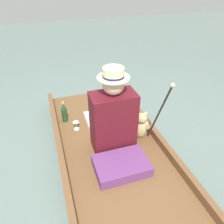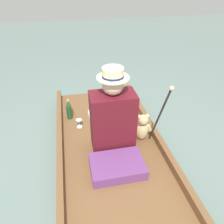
{
  "view_description": "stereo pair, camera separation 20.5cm",
  "coord_description": "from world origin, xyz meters",
  "views": [
    {
      "loc": [
        -0.55,
        -1.73,
        1.83
      ],
      "look_at": [
        0.03,
        0.06,
        0.58
      ],
      "focal_mm": 35.0,
      "sensor_mm": 36.0,
      "label": 1
    },
    {
      "loc": [
        -0.35,
        -1.78,
        1.83
      ],
      "look_at": [
        0.03,
        0.06,
        0.58
      ],
      "focal_mm": 35.0,
      "sensor_mm": 36.0,
      "label": 2
    }
  ],
  "objects": [
    {
      "name": "champagne_bottle",
      "position": [
        -0.42,
        0.67,
        0.28
      ],
      "size": [
        0.07,
        0.07,
        0.29
      ],
      "color": "#1E4723",
      "rests_on": "punt_boat"
    },
    {
      "name": "ground_plane",
      "position": [
        0.0,
        0.0,
        0.0
      ],
      "size": [
        16.0,
        16.0,
        0.0
      ],
      "primitive_type": "plane",
      "color": "slate"
    },
    {
      "name": "punt_boat",
      "position": [
        0.0,
        0.0,
        0.08
      ],
      "size": [
        1.16,
        2.63,
        0.24
      ],
      "color": "brown",
      "rests_on": "ground_plane"
    },
    {
      "name": "seat_cushion",
      "position": [
        -0.0,
        -0.33,
        0.2
      ],
      "size": [
        0.52,
        0.37,
        0.11
      ],
      "color": "#6B3875",
      "rests_on": "punt_boat"
    },
    {
      "name": "walking_cane",
      "position": [
        0.48,
        -0.14,
        0.64
      ],
      "size": [
        0.04,
        0.36,
        0.85
      ],
      "color": "#2D2823",
      "rests_on": "punt_boat"
    },
    {
      "name": "seated_person",
      "position": [
        0.03,
        0.09,
        0.49
      ],
      "size": [
        0.45,
        0.78,
        0.94
      ],
      "rotation": [
        0.0,
        0.0,
        0.01
      ],
      "color": "white",
      "rests_on": "punt_boat"
    },
    {
      "name": "teddy_bear",
      "position": [
        0.38,
        0.08,
        0.31
      ],
      "size": [
        0.24,
        0.14,
        0.34
      ],
      "color": "tan",
      "rests_on": "punt_boat"
    },
    {
      "name": "wine_glass",
      "position": [
        -0.31,
        0.45,
        0.23
      ],
      "size": [
        0.08,
        0.08,
        0.11
      ],
      "color": "silver",
      "rests_on": "punt_boat"
    }
  ]
}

